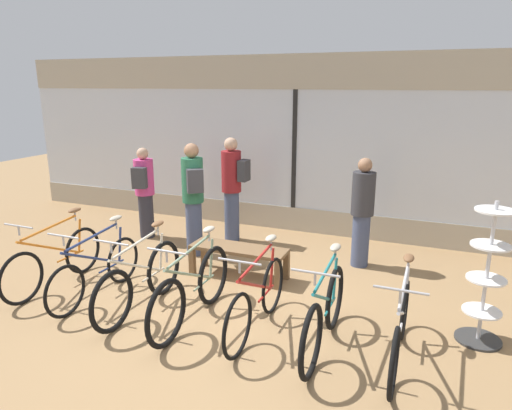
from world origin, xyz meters
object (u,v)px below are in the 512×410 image
Objects in this scene: customer_near_rack at (232,186)px; bicycle_far_right at (400,328)px; bicycle_far_left at (55,260)px; bicycle_center_left at (141,280)px; bicycle_right at (324,314)px; customer_by_window at (193,196)px; customer_mid_floor at (144,190)px; display_bench at (239,252)px; customer_near_bench at (362,211)px; bicycle_center at (192,290)px; accessory_rack at (485,285)px; bicycle_center_right at (257,299)px; bicycle_left at (97,270)px.

bicycle_far_right is at bearing -41.32° from customer_near_rack.
bicycle_far_left is 1.01× the size of bicycle_center_left.
bicycle_right is (2.27, 0.02, 0.00)m from bicycle_center_left.
bicycle_center_left is 0.96× the size of customer_by_window.
bicycle_far_right is 0.94× the size of customer_by_window.
customer_mid_floor reaches higher than bicycle_far_right.
bicycle_far_left is at bearing -123.06° from customer_by_window.
display_bench is 0.84× the size of customer_near_bench.
customer_by_window reaches higher than bicycle_center.
accessory_rack reaches higher than bicycle_far_right.
display_bench is 1.71m from customer_near_rack.
bicycle_center reaches higher than bicycle_center_left.
bicycle_center is 1.15× the size of accessory_rack.
bicycle_center is 1.55m from bicycle_right.
customer_mid_floor is at bearing 160.53° from customer_by_window.
bicycle_far_right is at bearing -0.66° from bicycle_center_right.
customer_near_rack reaches higher than bicycle_right.
customer_near_bench reaches higher than bicycle_center.
customer_by_window is at bearing 56.94° from bicycle_far_left.
bicycle_center_left is (1.49, -0.13, 0.01)m from bicycle_far_left.
bicycle_right is at bearing -152.68° from accessory_rack.
customer_near_rack is 1.10× the size of customer_near_bench.
bicycle_center is at bearing -74.22° from customer_near_rack.
bicycle_left is 2.23m from bicycle_center_right.
customer_by_window is at bearing 100.01° from bicycle_center_left.
customer_mid_floor is (-1.52, -0.44, -0.11)m from customer_near_rack.
customer_near_bench reaches higher than bicycle_center_right.
bicycle_center_right is (2.23, -0.01, 0.02)m from bicycle_left.
customer_near_bench reaches higher than display_bench.
bicycle_left is at bearing -104.03° from customer_near_rack.
bicycle_far_right is at bearing -136.07° from accessory_rack.
bicycle_right is 1.22× the size of display_bench.
customer_near_rack reaches higher than bicycle_far_right.
bicycle_center_right is 3.85m from customer_mid_floor.
customer_near_rack is at bearing 152.92° from accessory_rack.
customer_near_rack reaches higher than bicycle_center_left.
customer_by_window reaches higher than bicycle_right.
bicycle_right is at bearing -40.42° from display_bench.
bicycle_right is 4.52m from customer_mid_floor.
bicycle_left is 1.22× the size of display_bench.
accessory_rack is 4.28m from customer_by_window.
bicycle_center_right is 1.03× the size of customer_near_bench.
bicycle_right is 3.66m from customer_near_rack.
customer_near_rack reaches higher than bicycle_left.
customer_near_rack is at bearing 72.73° from customer_by_window.
bicycle_left is 4.59m from accessory_rack.
accessory_rack is at bearing -27.08° from customer_near_rack.
bicycle_far_left is at bearing 176.55° from bicycle_center.
bicycle_left is 1.09× the size of accessory_rack.
bicycle_right is 0.75m from bicycle_far_right.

